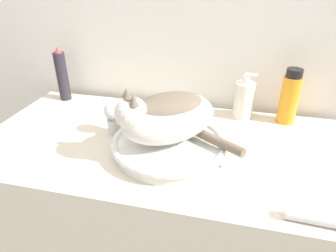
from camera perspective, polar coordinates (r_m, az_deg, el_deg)
wall_back at (r=1.17m, az=3.11°, el=19.85°), size 8.00×0.05×2.40m
vanity_counter at (r=1.25m, az=-1.07°, el=-20.35°), size 1.17×0.59×0.88m
sink_basin at (r=0.90m, az=0.18°, el=-3.59°), size 0.35×0.35×0.05m
cat at (r=0.84m, az=-0.30°, el=2.01°), size 0.38×0.31×0.17m
faucet at (r=0.98m, az=-9.92°, el=1.94°), size 0.15×0.08×0.13m
soap_pump_bottle at (r=1.12m, az=14.23°, el=4.86°), size 0.07×0.07×0.17m
shampoo_bottle_tall at (r=1.12m, az=22.13°, el=5.09°), size 0.06×0.06×0.20m
hairspray_can_black at (r=1.30m, az=-19.51°, el=9.04°), size 0.05×0.05×0.22m
cream_tube at (r=0.76m, az=27.26°, el=-15.58°), size 0.15×0.04×0.03m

